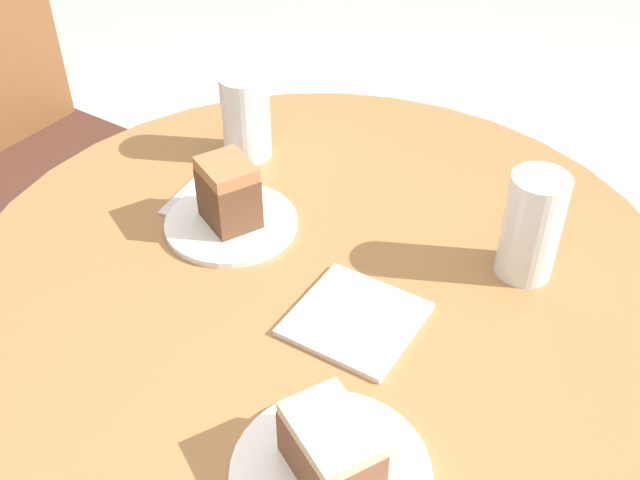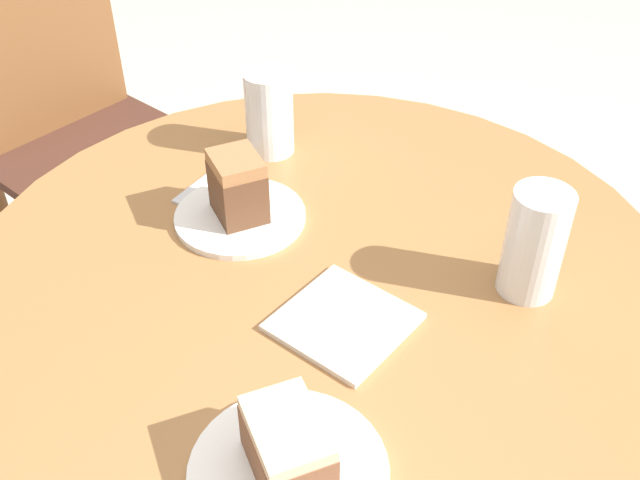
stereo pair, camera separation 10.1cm
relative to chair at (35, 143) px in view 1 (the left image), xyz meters
The scene contains 10 objects.
table 0.91m from the chair, 96.58° to the right, with size 0.99×0.99×0.70m.
chair is the anchor object (origin of this frame).
plate_near 0.79m from the chair, 99.20° to the right, with size 0.19×0.19×0.01m.
plate_far 1.20m from the chair, 107.75° to the right, with size 0.21×0.21×0.01m.
cake_slice_near 0.80m from the chair, 99.20° to the right, with size 0.09×0.10×0.10m.
cake_slice_far 1.21m from the chair, 107.75° to the right, with size 0.10×0.12×0.07m.
glass_lemonade 1.16m from the chair, 87.10° to the right, with size 0.08×0.08×0.15m.
glass_water 0.69m from the chair, 86.55° to the right, with size 0.08×0.08×0.14m.
napkin_stack 1.04m from the chair, 99.27° to the right, with size 0.17×0.17×0.01m.
fork 0.67m from the chair, 97.74° to the right, with size 0.17×0.06×0.00m.
Camera 1 is at (-0.61, -0.49, 1.37)m, focal length 42.00 mm.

